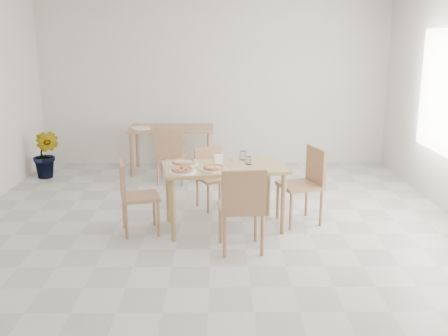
{
  "coord_description": "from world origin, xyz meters",
  "views": [
    {
      "loc": [
        0.1,
        -5.61,
        2.18
      ],
      "look_at": [
        0.15,
        0.23,
        0.72
      ],
      "focal_mm": 42.0,
      "sensor_mm": 36.0,
      "label": 1
    }
  ],
  "objects_px": {
    "pizza_mushroom": "(184,162)",
    "main_table": "(224,173)",
    "chair_west": "(133,192)",
    "napkin_holder": "(218,160)",
    "potted_plant": "(46,154)",
    "chair_back_n": "(174,136)",
    "chair_north": "(211,173)",
    "second_table": "(172,133)",
    "chair_back_s": "(171,152)",
    "plate_empty": "(141,128)",
    "plate_pepperoni": "(183,172)",
    "pizza_pepperoni": "(183,170)",
    "plate_margherita": "(214,170)",
    "tumbler_b": "(243,155)",
    "chair_east": "(306,179)",
    "tumbler_a": "(248,160)",
    "chair_south": "(242,204)",
    "pizza_margherita": "(214,168)",
    "plate_mushroom": "(184,164)"
  },
  "relations": [
    {
      "from": "plate_pepperoni",
      "to": "chair_back_s",
      "type": "distance_m",
      "value": 2.24
    },
    {
      "from": "plate_pepperoni",
      "to": "second_table",
      "type": "xyz_separation_m",
      "value": [
        -0.39,
        2.98,
        -0.1
      ]
    },
    {
      "from": "chair_north",
      "to": "tumbler_b",
      "type": "height_order",
      "value": "tumbler_b"
    },
    {
      "from": "main_table",
      "to": "plate_empty",
      "type": "xyz_separation_m",
      "value": [
        -1.32,
        2.53,
        0.1
      ]
    },
    {
      "from": "plate_mushroom",
      "to": "napkin_holder",
      "type": "bearing_deg",
      "value": -7.49
    },
    {
      "from": "potted_plant",
      "to": "pizza_mushroom",
      "type": "bearing_deg",
      "value": -43.6
    },
    {
      "from": "chair_north",
      "to": "potted_plant",
      "type": "distance_m",
      "value": 3.02
    },
    {
      "from": "napkin_holder",
      "to": "chair_back_s",
      "type": "xyz_separation_m",
      "value": [
        -0.73,
        1.89,
        -0.31
      ]
    },
    {
      "from": "pizza_pepperoni",
      "to": "chair_west",
      "type": "bearing_deg",
      "value": 166.48
    },
    {
      "from": "tumbler_b",
      "to": "chair_back_s",
      "type": "height_order",
      "value": "chair_back_s"
    },
    {
      "from": "plate_pepperoni",
      "to": "plate_empty",
      "type": "relative_size",
      "value": 0.97
    },
    {
      "from": "plate_pepperoni",
      "to": "tumbler_a",
      "type": "xyz_separation_m",
      "value": [
        0.74,
        0.38,
        0.04
      ]
    },
    {
      "from": "pizza_pepperoni",
      "to": "plate_empty",
      "type": "distance_m",
      "value": 2.97
    },
    {
      "from": "chair_east",
      "to": "chair_back_n",
      "type": "distance_m",
      "value": 3.7
    },
    {
      "from": "tumbler_b",
      "to": "chair_back_n",
      "type": "height_order",
      "value": "tumbler_b"
    },
    {
      "from": "plate_margherita",
      "to": "pizza_pepperoni",
      "type": "relative_size",
      "value": 1.14
    },
    {
      "from": "chair_south",
      "to": "plate_empty",
      "type": "bearing_deg",
      "value": -71.29
    },
    {
      "from": "chair_east",
      "to": "chair_north",
      "type": "bearing_deg",
      "value": -135.11
    },
    {
      "from": "tumbler_b",
      "to": "plate_empty",
      "type": "bearing_deg",
      "value": 124.89
    },
    {
      "from": "plate_margherita",
      "to": "pizza_mushroom",
      "type": "distance_m",
      "value": 0.45
    },
    {
      "from": "chair_north",
      "to": "pizza_margherita",
      "type": "distance_m",
      "value": 1.07
    },
    {
      "from": "chair_east",
      "to": "pizza_pepperoni",
      "type": "height_order",
      "value": "chair_east"
    },
    {
      "from": "pizza_pepperoni",
      "to": "tumbler_a",
      "type": "relative_size",
      "value": 2.95
    },
    {
      "from": "pizza_mushroom",
      "to": "main_table",
      "type": "bearing_deg",
      "value": -6.65
    },
    {
      "from": "pizza_pepperoni",
      "to": "second_table",
      "type": "bearing_deg",
      "value": 97.43
    },
    {
      "from": "chair_east",
      "to": "napkin_holder",
      "type": "relative_size",
      "value": 6.96
    },
    {
      "from": "chair_south",
      "to": "napkin_holder",
      "type": "xyz_separation_m",
      "value": [
        -0.25,
        0.75,
        0.28
      ]
    },
    {
      "from": "chair_west",
      "to": "plate_margherita",
      "type": "xyz_separation_m",
      "value": [
        0.92,
        -0.05,
        0.27
      ]
    },
    {
      "from": "plate_margherita",
      "to": "tumbler_b",
      "type": "height_order",
      "value": "tumbler_b"
    },
    {
      "from": "chair_east",
      "to": "plate_mushroom",
      "type": "bearing_deg",
      "value": -101.54
    },
    {
      "from": "chair_north",
      "to": "pizza_pepperoni",
      "type": "distance_m",
      "value": 1.2
    },
    {
      "from": "chair_north",
      "to": "second_table",
      "type": "distance_m",
      "value": 2.0
    },
    {
      "from": "main_table",
      "to": "second_table",
      "type": "relative_size",
      "value": 1.08
    },
    {
      "from": "chair_back_s",
      "to": "plate_empty",
      "type": "distance_m",
      "value": 0.87
    },
    {
      "from": "tumbler_b",
      "to": "chair_back_n",
      "type": "xyz_separation_m",
      "value": [
        -1.09,
        3.1,
        -0.34
      ]
    },
    {
      "from": "plate_mushroom",
      "to": "tumbler_b",
      "type": "xyz_separation_m",
      "value": [
        0.7,
        0.25,
        0.04
      ]
    },
    {
      "from": "pizza_margherita",
      "to": "tumbler_a",
      "type": "bearing_deg",
      "value": 35.98
    },
    {
      "from": "main_table",
      "to": "tumbler_b",
      "type": "xyz_separation_m",
      "value": [
        0.23,
        0.3,
        0.14
      ]
    },
    {
      "from": "plate_empty",
      "to": "potted_plant",
      "type": "distance_m",
      "value": 1.54
    },
    {
      "from": "chair_north",
      "to": "chair_back_n",
      "type": "relative_size",
      "value": 0.98
    },
    {
      "from": "plate_pepperoni",
      "to": "tumbler_b",
      "type": "relative_size",
      "value": 2.92
    },
    {
      "from": "pizza_mushroom",
      "to": "plate_empty",
      "type": "distance_m",
      "value": 2.62
    },
    {
      "from": "plate_margherita",
      "to": "plate_mushroom",
      "type": "height_order",
      "value": "same"
    },
    {
      "from": "chair_west",
      "to": "napkin_holder",
      "type": "xyz_separation_m",
      "value": [
        0.97,
        0.17,
        0.33
      ]
    },
    {
      "from": "plate_empty",
      "to": "napkin_holder",
      "type": "bearing_deg",
      "value": -63.58
    },
    {
      "from": "chair_west",
      "to": "tumbler_a",
      "type": "relative_size",
      "value": 9.35
    },
    {
      "from": "napkin_holder",
      "to": "chair_back_n",
      "type": "height_order",
      "value": "napkin_holder"
    },
    {
      "from": "chair_south",
      "to": "chair_back_s",
      "type": "distance_m",
      "value": 2.81
    },
    {
      "from": "plate_pepperoni",
      "to": "pizza_pepperoni",
      "type": "distance_m",
      "value": 0.02
    },
    {
      "from": "chair_north",
      "to": "chair_back_s",
      "type": "bearing_deg",
      "value": 93.53
    }
  ]
}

